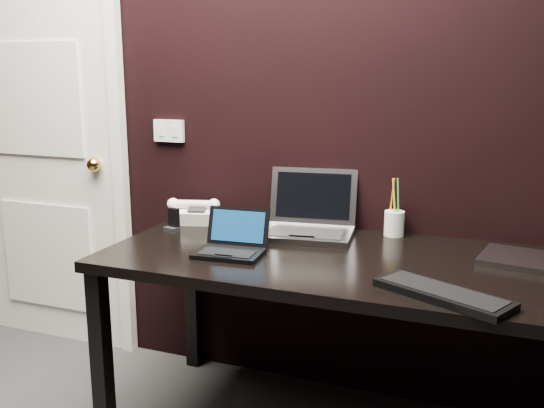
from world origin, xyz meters
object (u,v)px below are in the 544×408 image
at_px(desk, 340,277).
at_px(pen_cup, 394,222).
at_px(netbook, 232,245).
at_px(ext_keyboard, 443,294).
at_px(silver_laptop, 308,223).
at_px(closed_laptop, 532,261).
at_px(desk_phone, 194,212).
at_px(door, 41,141).
at_px(mobile_phone, 173,223).

height_order(desk, pen_cup, pen_cup).
bearing_deg(netbook, ext_keyboard, -12.78).
distance_m(silver_laptop, closed_laptop, 0.84).
bearing_deg(pen_cup, netbook, -137.79).
xyz_separation_m(silver_laptop, desk_phone, (-0.53, 0.02, -0.01)).
xyz_separation_m(silver_laptop, pen_cup, (0.33, 0.11, 0.01)).
relative_size(desk, closed_laptop, 4.64).
distance_m(ext_keyboard, desk_phone, 1.24).
bearing_deg(netbook, desk_phone, 133.69).
height_order(door, silver_laptop, door).
xyz_separation_m(closed_laptop, mobile_phone, (-1.37, -0.07, 0.03)).
distance_m(silver_laptop, pen_cup, 0.35).
bearing_deg(door, netbook, -21.03).
distance_m(silver_laptop, mobile_phone, 0.56).
bearing_deg(pen_cup, ext_keyboard, -68.03).
bearing_deg(silver_laptop, ext_keyboard, -41.80).
xyz_separation_m(silver_laptop, closed_laptop, (0.84, -0.09, -0.04)).
height_order(closed_laptop, desk_phone, desk_phone).
distance_m(netbook, mobile_phone, 0.40).
bearing_deg(closed_laptop, desk, -167.12).
relative_size(door, pen_cup, 9.09).
relative_size(silver_laptop, desk_phone, 1.68).
relative_size(silver_laptop, ext_keyboard, 0.94).
distance_m(desk, pen_cup, 0.39).
distance_m(closed_laptop, mobile_phone, 1.37).
distance_m(door, mobile_phone, 1.00).
bearing_deg(desk, desk_phone, 160.73).
bearing_deg(door, closed_laptop, -5.72).
bearing_deg(mobile_phone, pen_cup, 17.25).
distance_m(door, pen_cup, 1.80).
bearing_deg(ext_keyboard, pen_cup, 111.97).
bearing_deg(silver_laptop, door, 174.48).
height_order(door, ext_keyboard, door).
height_order(ext_keyboard, pen_cup, pen_cup).
bearing_deg(mobile_phone, door, 162.08).
xyz_separation_m(ext_keyboard, closed_laptop, (0.25, 0.43, -0.00)).
bearing_deg(netbook, door, 158.97).
bearing_deg(ext_keyboard, desk, 143.33).
distance_m(door, closed_laptop, 2.32).
xyz_separation_m(door, desk_phone, (0.92, -0.12, -0.26)).
distance_m(desk, ext_keyboard, 0.49).
xyz_separation_m(door, netbook, (1.27, -0.49, -0.27)).
height_order(door, mobile_phone, door).
bearing_deg(desk_phone, silver_laptop, -2.16).
bearing_deg(desk_phone, closed_laptop, -4.55).
relative_size(silver_laptop, pen_cup, 1.71).
distance_m(netbook, silver_laptop, 0.39).
bearing_deg(closed_laptop, desk_phone, 175.45).
xyz_separation_m(door, desk, (1.65, -0.38, -0.38)).
bearing_deg(silver_laptop, netbook, -117.11).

